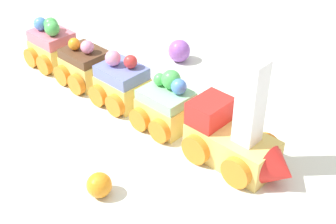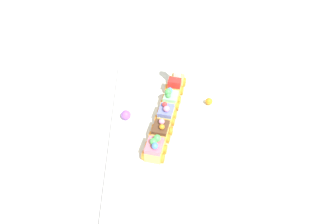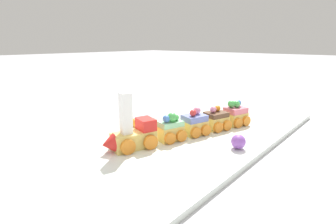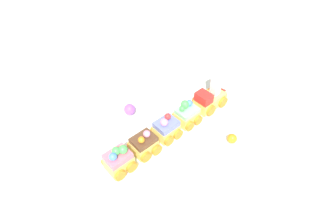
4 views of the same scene
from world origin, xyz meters
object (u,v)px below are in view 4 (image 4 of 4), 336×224
cake_car_mint (187,115)px  cake_train_locomotive (212,97)px  cake_car_blueberry (166,129)px  cake_car_strawberry (119,160)px  cake_car_chocolate (144,144)px  gumball_purple (130,110)px  gumball_orange (232,139)px

cake_car_mint → cake_train_locomotive: bearing=-0.4°
cake_car_mint → cake_car_blueberry: same height
cake_train_locomotive → cake_car_blueberry: 0.17m
cake_train_locomotive → cake_car_strawberry: size_ratio=1.66×
cake_car_chocolate → cake_car_mint: bearing=0.4°
cake_car_mint → gumball_purple: (-0.06, 0.15, -0.01)m
gumball_purple → cake_car_chocolate: bearing=-127.9°
cake_car_blueberry → gumball_purple: bearing=99.5°
cake_train_locomotive → cake_car_mint: cake_train_locomotive is taller
cake_car_strawberry → gumball_purple: bearing=46.1°
cake_train_locomotive → cake_car_strawberry: bearing=-179.9°
cake_car_chocolate → gumball_orange: cake_car_chocolate is taller
cake_car_chocolate → cake_car_blueberry: bearing=0.2°
cake_car_mint → cake_car_blueberry: (-0.07, 0.02, -0.00)m
cake_train_locomotive → cake_car_chocolate: bearing=-180.0°
cake_train_locomotive → gumball_orange: (-0.10, -0.10, -0.02)m
cake_train_locomotive → cake_car_strawberry: cake_train_locomotive is taller
cake_car_blueberry → cake_car_strawberry: size_ratio=1.00×
cake_train_locomotive → cake_car_blueberry: (-0.17, 0.05, -0.01)m
cake_car_blueberry → cake_car_chocolate: cake_car_blueberry is taller
gumball_orange → cake_train_locomotive: bearing=45.7°
gumball_purple → gumball_orange: gumball_purple is taller
cake_car_blueberry → gumball_purple: size_ratio=2.37×
gumball_orange → cake_car_strawberry: bearing=137.2°
cake_car_chocolate → cake_train_locomotive: bearing=0.0°
cake_car_chocolate → gumball_purple: 0.14m
cake_car_blueberry → cake_car_chocolate: bearing=-179.8°
cake_car_blueberry → gumball_orange: size_ratio=3.06×
cake_train_locomotive → gumball_orange: size_ratio=5.09×
cake_car_blueberry → gumball_orange: (0.07, -0.15, -0.01)m
cake_car_strawberry → gumball_purple: (0.15, 0.09, -0.01)m
cake_car_mint → cake_car_strawberry: size_ratio=1.00×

